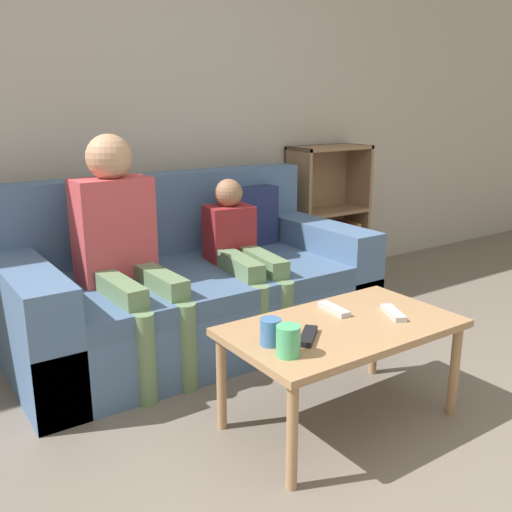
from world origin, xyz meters
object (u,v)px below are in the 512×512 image
at_px(cup_near, 288,341).
at_px(tv_remote_0, 334,309).
at_px(person_adult, 121,237).
at_px(person_child, 242,252).
at_px(bookshelf, 325,230).
at_px(cup_far, 271,332).
at_px(tv_remote_1, 393,313).
at_px(couch, 189,289).
at_px(coffee_table, 342,335).
at_px(tv_remote_2, 308,336).

bearing_deg(cup_near, tv_remote_0, 28.86).
distance_m(person_adult, person_child, 0.67).
height_order(bookshelf, person_child, bookshelf).
bearing_deg(cup_far, tv_remote_1, -4.85).
xyz_separation_m(couch, cup_near, (-0.25, -1.22, 0.20)).
bearing_deg(person_adult, coffee_table, -65.19).
distance_m(coffee_table, tv_remote_1, 0.25).
xyz_separation_m(couch, person_adult, (-0.41, -0.10, 0.37)).
relative_size(tv_remote_0, tv_remote_2, 1.09).
height_order(person_child, tv_remote_0, person_child).
relative_size(person_adult, cup_far, 11.54).
bearing_deg(tv_remote_2, person_child, 119.16).
xyz_separation_m(person_child, cup_near, (-0.49, -1.05, -0.01)).
distance_m(coffee_table, cup_far, 0.36).
bearing_deg(bookshelf, person_child, -151.57).
bearing_deg(cup_far, couch, 77.23).
bearing_deg(cup_near, bookshelf, 45.77).
distance_m(person_child, tv_remote_1, 1.00).
height_order(bookshelf, coffee_table, bookshelf).
xyz_separation_m(cup_near, cup_far, (0.00, 0.11, -0.01)).
distance_m(person_child, cup_near, 1.16).
xyz_separation_m(person_adult, cup_far, (0.15, -1.01, -0.18)).
distance_m(person_child, tv_remote_2, 1.04).
relative_size(cup_near, tv_remote_2, 0.69).
bearing_deg(tv_remote_2, person_adult, 154.51).
xyz_separation_m(person_child, cup_far, (-0.49, -0.94, -0.02)).
bearing_deg(cup_far, tv_remote_2, -14.73).
xyz_separation_m(person_adult, cup_near, (0.15, -1.12, -0.17)).
bearing_deg(coffee_table, cup_far, 179.55).
height_order(couch, cup_far, couch).
relative_size(bookshelf, tv_remote_1, 5.60).
bearing_deg(tv_remote_0, bookshelf, 55.68).
distance_m(person_adult, cup_far, 1.03).
relative_size(person_child, cup_near, 7.93).
distance_m(tv_remote_1, tv_remote_2, 0.44).
bearing_deg(tv_remote_0, couch, 105.09).
height_order(coffee_table, person_child, person_child).
bearing_deg(couch, tv_remote_0, -80.53).
bearing_deg(tv_remote_1, person_child, 121.08).
relative_size(bookshelf, tv_remote_2, 6.12).
bearing_deg(person_child, tv_remote_1, -76.96).
bearing_deg(cup_far, person_child, 62.56).
bearing_deg(person_child, cup_far, -110.05).
relative_size(person_child, tv_remote_0, 5.01).
height_order(couch, person_adult, person_adult).
bearing_deg(coffee_table, tv_remote_2, -170.33).
height_order(coffee_table, tv_remote_0, tv_remote_0).
relative_size(couch, tv_remote_2, 12.01).
height_order(couch, tv_remote_1, couch).
xyz_separation_m(coffee_table, cup_far, (-0.35, 0.00, 0.10)).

